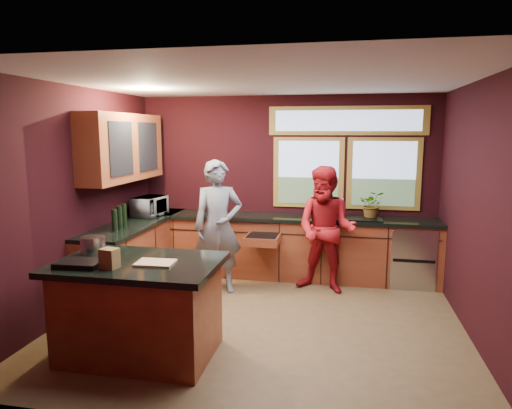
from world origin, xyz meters
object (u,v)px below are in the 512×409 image
(island, at_px, (140,308))
(stock_pot, at_px, (93,245))
(person_grey, at_px, (218,227))
(person_red, at_px, (326,230))
(cutting_board, at_px, (155,263))

(island, distance_m, stock_pot, 0.80)
(person_grey, relative_size, stock_pot, 7.48)
(person_grey, height_order, stock_pot, person_grey)
(person_red, bearing_deg, cutting_board, -108.95)
(island, relative_size, cutting_board, 4.43)
(person_red, height_order, cutting_board, person_red)
(island, relative_size, person_red, 0.91)
(stock_pot, bearing_deg, person_grey, 65.01)
(island, height_order, cutting_board, cutting_board)
(person_grey, distance_m, person_red, 1.45)
(island, bearing_deg, person_red, 52.20)
(island, bearing_deg, cutting_board, -14.04)
(person_grey, xyz_separation_m, cutting_board, (-0.06, -1.93, 0.06))
(person_grey, xyz_separation_m, stock_pot, (-0.81, -1.73, 0.14))
(cutting_board, relative_size, stock_pot, 1.46)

